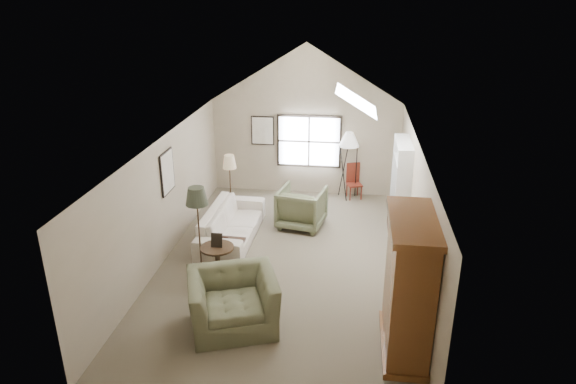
# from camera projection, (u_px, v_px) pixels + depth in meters

# --- Properties ---
(room_shell) EXTENTS (5.01, 8.01, 4.00)m
(room_shell) POSITION_uv_depth(u_px,v_px,m) (285.00, 108.00, 9.33)
(room_shell) COLOR #6C614D
(room_shell) RESTS_ON ground
(window) EXTENTS (1.72, 0.08, 1.42)m
(window) POSITION_uv_depth(u_px,v_px,m) (309.00, 141.00, 13.62)
(window) COLOR black
(window) RESTS_ON room_shell
(skylight) EXTENTS (0.80, 1.20, 0.52)m
(skylight) POSITION_uv_depth(u_px,v_px,m) (357.00, 99.00, 10.00)
(skylight) COLOR white
(skylight) RESTS_ON room_shell
(wall_art) EXTENTS (1.97, 3.71, 0.88)m
(wall_art) POSITION_uv_depth(u_px,v_px,m) (216.00, 151.00, 11.89)
(wall_art) COLOR black
(wall_art) RESTS_ON room_shell
(armoire) EXTENTS (0.60, 1.50, 2.20)m
(armoire) POSITION_uv_depth(u_px,v_px,m) (409.00, 286.00, 7.64)
(armoire) COLOR brown
(armoire) RESTS_ON ground
(tv_alcove) EXTENTS (0.32, 1.30, 2.10)m
(tv_alcove) POSITION_uv_depth(u_px,v_px,m) (400.00, 188.00, 11.29)
(tv_alcove) COLOR white
(tv_alcove) RESTS_ON ground
(media_console) EXTENTS (0.34, 1.18, 0.60)m
(media_console) POSITION_uv_depth(u_px,v_px,m) (396.00, 223.00, 11.60)
(media_console) COLOR #382316
(media_console) RESTS_ON ground
(tv_panel) EXTENTS (0.05, 0.90, 0.55)m
(tv_panel) POSITION_uv_depth(u_px,v_px,m) (399.00, 197.00, 11.37)
(tv_panel) COLOR black
(tv_panel) RESTS_ON media_console
(sofa) EXTENTS (1.06, 2.60, 0.75)m
(sofa) POSITION_uv_depth(u_px,v_px,m) (232.00, 224.00, 11.37)
(sofa) COLOR beige
(sofa) RESTS_ON ground
(armchair_near) EXTENTS (1.74, 1.63, 0.92)m
(armchair_near) POSITION_uv_depth(u_px,v_px,m) (233.00, 301.00, 8.41)
(armchair_near) COLOR #5C5D41
(armchair_near) RESTS_ON ground
(armchair_far) EXTENTS (1.20, 1.22, 0.95)m
(armchair_far) POSITION_uv_depth(u_px,v_px,m) (302.00, 207.00, 11.97)
(armchair_far) COLOR #596144
(armchair_far) RESTS_ON ground
(coffee_table) EXTENTS (0.85, 0.50, 0.42)m
(coffee_table) POSITION_uv_depth(u_px,v_px,m) (224.00, 250.00, 10.58)
(coffee_table) COLOR #341C15
(coffee_table) RESTS_ON ground
(bowl) EXTENTS (0.21, 0.21, 0.05)m
(bowl) POSITION_uv_depth(u_px,v_px,m) (224.00, 240.00, 10.49)
(bowl) COLOR #361E16
(bowl) RESTS_ON coffee_table
(side_table) EXTENTS (0.66, 0.66, 0.65)m
(side_table) POSITION_uv_depth(u_px,v_px,m) (218.00, 262.00, 9.90)
(side_table) COLOR #3C2518
(side_table) RESTS_ON ground
(side_chair) EXTENTS (0.46, 0.46, 0.94)m
(side_chair) POSITION_uv_depth(u_px,v_px,m) (354.00, 181.00, 13.59)
(side_chair) COLOR maroon
(side_chair) RESTS_ON ground
(tripod_lamp) EXTENTS (0.61, 0.61, 1.84)m
(tripod_lamp) POSITION_uv_depth(u_px,v_px,m) (348.00, 165.00, 13.45)
(tripod_lamp) COLOR silver
(tripod_lamp) RESTS_ON ground
(dark_lamp) EXTENTS (0.44, 0.44, 1.80)m
(dark_lamp) POSITION_uv_depth(u_px,v_px,m) (199.00, 229.00, 9.92)
(dark_lamp) COLOR #25291D
(dark_lamp) RESTS_ON ground
(tan_lamp) EXTENTS (0.33, 0.33, 1.61)m
(tan_lamp) POSITION_uv_depth(u_px,v_px,m) (230.00, 186.00, 12.35)
(tan_lamp) COLOR tan
(tan_lamp) RESTS_ON ground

